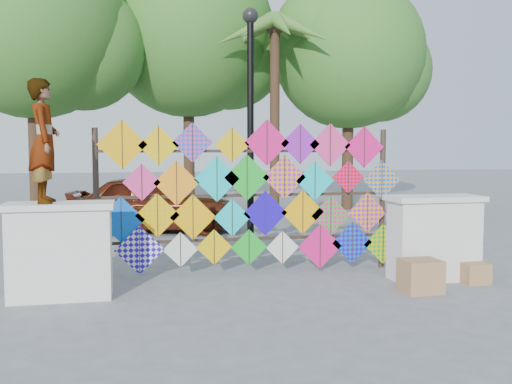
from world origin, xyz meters
TOP-DOWN VIEW (x-y plane):
  - ground at (0.00, 0.00)m, footprint 80.00×80.00m
  - parapet_left at (-2.70, -0.20)m, footprint 1.40×0.65m
  - parapet_right at (2.70, -0.20)m, footprint 1.40×0.65m
  - kite_rack at (0.09, 0.73)m, footprint 4.93×0.24m
  - tree_west at (-4.40, 9.03)m, footprint 5.85×5.20m
  - tree_mid at (0.11, 11.03)m, footprint 6.30×5.60m
  - tree_east at (5.09, 9.53)m, footprint 5.40×4.80m
  - palm_tree at (2.20, 8.00)m, footprint 3.62×3.62m
  - vendor_woman at (-2.87, -0.20)m, footprint 0.42×0.61m
  - sedan at (-1.31, 5.68)m, footprint 4.25×2.33m
  - lamppost at (0.30, 2.00)m, footprint 0.28×0.28m
  - cardboard_box_near at (2.13, -0.87)m, footprint 0.51×0.46m
  - cardboard_box_far at (3.16, -0.56)m, footprint 0.37×0.34m

SIDE VIEW (x-z plane):
  - ground at x=0.00m, z-range 0.00..0.00m
  - cardboard_box_far at x=3.16m, z-range 0.00..0.31m
  - cardboard_box_near at x=2.13m, z-range 0.00..0.46m
  - parapet_left at x=-2.70m, z-range 0.01..1.29m
  - parapet_right at x=2.70m, z-range 0.01..1.29m
  - sedan at x=-1.31m, z-range 0.00..1.37m
  - kite_rack at x=0.09m, z-range 0.00..2.45m
  - vendor_woman at x=-2.87m, z-range 1.28..2.89m
  - lamppost at x=0.30m, z-range 0.46..4.92m
  - palm_tree at x=2.20m, z-range 2.04..7.87m
  - tree_east at x=5.09m, z-range 1.28..8.69m
  - tree_west at x=-4.40m, z-range 1.38..9.39m
  - tree_mid at x=0.11m, z-range 1.47..10.08m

